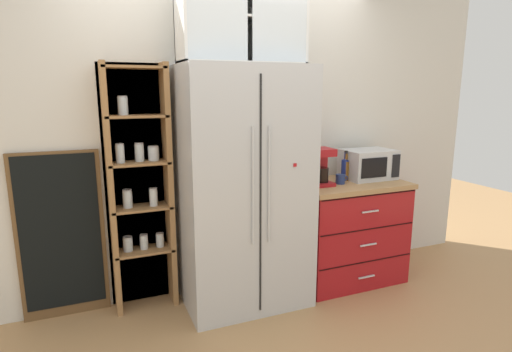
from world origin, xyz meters
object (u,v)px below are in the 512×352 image
at_px(chalkboard_menu, 61,235).
at_px(bottle_amber, 346,168).
at_px(mug_navy, 341,179).
at_px(microwave, 368,164).
at_px(bottle_cobalt, 345,167).
at_px(coffee_maker, 320,166).
at_px(refrigerator, 244,189).

bearing_deg(chalkboard_menu, bottle_amber, -5.55).
distance_m(mug_navy, bottle_amber, 0.16).
distance_m(microwave, bottle_cobalt, 0.23).
distance_m(microwave, coffee_maker, 0.53).
bearing_deg(microwave, mug_navy, -165.84).
bearing_deg(bottle_amber, coffee_maker, -170.95).
xyz_separation_m(microwave, coffee_maker, (-0.52, -0.04, 0.03)).
bearing_deg(chalkboard_menu, refrigerator, -12.79).
distance_m(refrigerator, mug_navy, 0.87).
bearing_deg(chalkboard_menu, bottle_cobalt, -5.36).
xyz_separation_m(bottle_amber, chalkboard_menu, (-2.30, 0.22, -0.37)).
height_order(refrigerator, coffee_maker, refrigerator).
bearing_deg(bottle_cobalt, refrigerator, -175.12).
relative_size(mug_navy, bottle_amber, 0.45).
distance_m(refrigerator, chalkboard_menu, 1.38).
bearing_deg(coffee_maker, mug_navy, -14.01).
xyz_separation_m(coffee_maker, bottle_cobalt, (0.29, 0.05, -0.04)).
relative_size(coffee_maker, bottle_amber, 1.23).
xyz_separation_m(mug_navy, bottle_cobalt, (0.11, 0.10, 0.07)).
height_order(microwave, coffee_maker, coffee_maker).
bearing_deg(microwave, refrigerator, -176.63).
distance_m(refrigerator, coffee_maker, 0.70).
bearing_deg(bottle_cobalt, microwave, -3.04).
xyz_separation_m(microwave, bottle_amber, (-0.23, 0.00, -0.02)).
height_order(refrigerator, bottle_cobalt, refrigerator).
height_order(bottle_cobalt, chalkboard_menu, chalkboard_menu).
height_order(microwave, mug_navy, microwave).
height_order(microwave, bottle_cobalt, bottle_cobalt).
relative_size(microwave, bottle_cobalt, 1.68).
xyz_separation_m(bottle_cobalt, chalkboard_menu, (-2.30, 0.22, -0.38)).
height_order(refrigerator, microwave, refrigerator).
bearing_deg(mug_navy, bottle_amber, 39.09).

